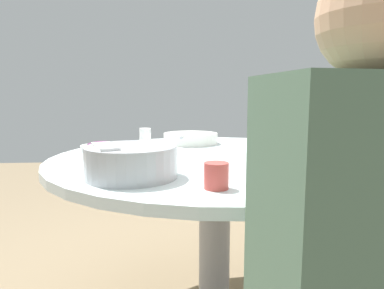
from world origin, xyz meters
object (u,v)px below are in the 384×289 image
(soup_bowl, at_px, (191,139))
(green_bottle, at_px, (371,150))
(dish_eggplant, at_px, (102,147))
(tea_cup_side, at_px, (371,162))
(rice_bowl, at_px, (131,161))
(dish_greens, at_px, (319,151))
(tea_cup_near, at_px, (216,176))
(diner_left, at_px, (364,236))
(round_dining_table, at_px, (215,185))
(dish_shrimp, at_px, (287,142))
(tea_cup_far, at_px, (145,135))

(soup_bowl, relative_size, green_bottle, 1.28)
(dish_eggplant, bearing_deg, tea_cup_side, 150.27)
(green_bottle, bearing_deg, rice_bowl, -7.83)
(dish_greens, distance_m, green_bottle, 0.44)
(dish_greens, xyz_separation_m, tea_cup_near, (0.50, 0.49, 0.01))
(diner_left, bearing_deg, round_dining_table, -82.22)
(soup_bowl, height_order, diner_left, diner_left)
(dish_eggplant, height_order, tea_cup_near, tea_cup_near)
(dish_shrimp, relative_size, tea_cup_side, 2.89)
(dish_greens, height_order, green_bottle, green_bottle)
(green_bottle, bearing_deg, tea_cup_near, 6.53)
(dish_shrimp, bearing_deg, dish_greens, 94.57)
(green_bottle, bearing_deg, dish_eggplant, -35.94)
(tea_cup_near, relative_size, diner_left, 0.09)
(rice_bowl, distance_m, dish_shrimp, 0.97)
(rice_bowl, bearing_deg, round_dining_table, -130.87)
(tea_cup_side, bearing_deg, dish_greens, -86.65)
(round_dining_table, xyz_separation_m, tea_cup_far, (0.31, -0.49, 0.16))
(dish_greens, bearing_deg, rice_bowl, 24.64)
(dish_greens, height_order, dish_eggplant, dish_greens)
(tea_cup_near, distance_m, tea_cup_far, 1.03)
(dish_shrimp, bearing_deg, tea_cup_far, -15.15)
(rice_bowl, height_order, green_bottle, green_bottle)
(green_bottle, distance_m, diner_left, 0.51)
(dish_eggplant, height_order, dish_shrimp, same)
(round_dining_table, height_order, tea_cup_far, tea_cup_far)
(tea_cup_near, bearing_deg, dish_shrimp, -120.74)
(tea_cup_near, bearing_deg, tea_cup_side, -163.81)
(tea_cup_far, relative_size, tea_cup_side, 0.96)
(green_bottle, distance_m, tea_cup_far, 1.18)
(rice_bowl, relative_size, dish_greens, 1.21)
(round_dining_table, relative_size, green_bottle, 5.92)
(round_dining_table, height_order, green_bottle, green_bottle)
(round_dining_table, distance_m, dish_greens, 0.46)
(tea_cup_side, bearing_deg, tea_cup_near, 16.19)
(dish_shrimp, xyz_separation_m, tea_cup_near, (0.48, 0.80, 0.02))
(green_bottle, height_order, diner_left, diner_left)
(dish_shrimp, distance_m, green_bottle, 0.75)
(tea_cup_far, xyz_separation_m, diner_left, (-0.43, 1.38, -0.02))
(rice_bowl, relative_size, dish_eggplant, 1.47)
(round_dining_table, distance_m, soup_bowl, 0.42)
(tea_cup_far, height_order, diner_left, diner_left)
(round_dining_table, height_order, dish_eggplant, dish_eggplant)
(rice_bowl, height_order, dish_shrimp, rice_bowl)
(soup_bowl, height_order, dish_shrimp, soup_bowl)
(rice_bowl, relative_size, tea_cup_far, 3.81)
(dish_greens, bearing_deg, diner_left, 70.26)
(soup_bowl, bearing_deg, green_bottle, 118.78)
(dish_greens, distance_m, dish_shrimp, 0.31)
(rice_bowl, relative_size, tea_cup_near, 3.93)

